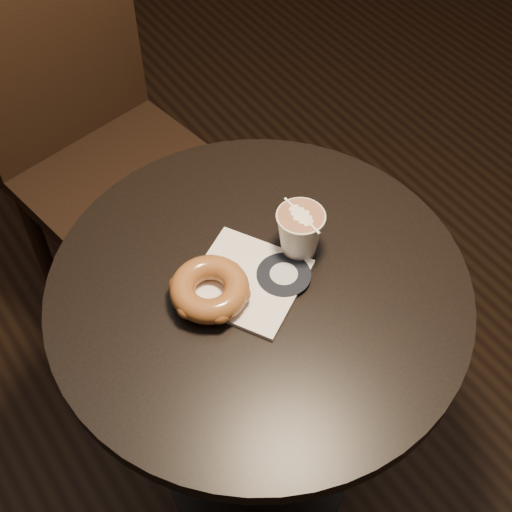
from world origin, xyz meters
name	(u,v)px	position (x,y,z in m)	size (l,w,h in m)	color
cafe_table	(259,348)	(0.00, 0.00, 0.55)	(0.70, 0.70, 0.75)	black
chair	(90,123)	(0.01, 0.68, 0.60)	(0.49, 0.49, 1.08)	black
pastry_bag	(247,281)	(-0.01, 0.02, 0.75)	(0.17, 0.17, 0.01)	white
doughnut	(210,289)	(-0.08, 0.02, 0.78)	(0.13, 0.13, 0.04)	brown
latte_cup	(300,233)	(0.10, 0.02, 0.80)	(0.08, 0.08, 0.09)	silver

